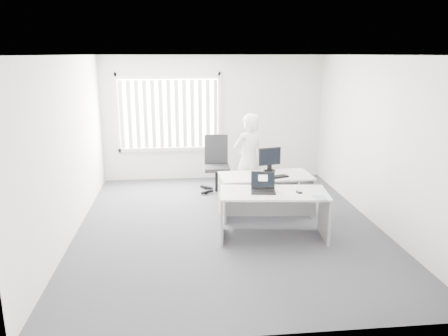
{
  "coord_description": "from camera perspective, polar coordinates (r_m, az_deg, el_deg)",
  "views": [
    {
      "loc": [
        -0.8,
        -6.85,
        2.82
      ],
      "look_at": [
        -0.06,
        0.15,
        0.97
      ],
      "focal_mm": 35.0,
      "sensor_mm": 36.0,
      "label": 1
    }
  ],
  "objects": [
    {
      "name": "desk_far",
      "position": [
        7.83,
        5.44,
        -2.38
      ],
      "size": [
        1.65,
        0.85,
        0.74
      ],
      "rotation": [
        0.0,
        0.0,
        0.06
      ],
      "color": "silver",
      "rests_on": "ground"
    },
    {
      "name": "monitor",
      "position": [
        8.02,
        5.99,
        1.14
      ],
      "size": [
        0.45,
        0.23,
        0.43
      ],
      "primitive_type": null,
      "rotation": [
        0.0,
        0.0,
        0.25
      ],
      "color": "black",
      "rests_on": "desk_far"
    },
    {
      "name": "wall_left",
      "position": [
        7.2,
        -19.58,
        2.47
      ],
      "size": [
        0.02,
        6.0,
        2.8
      ],
      "primitive_type": "cube",
      "color": "silver",
      "rests_on": "ground"
    },
    {
      "name": "laptop",
      "position": [
        6.71,
        5.16,
        -2.01
      ],
      "size": [
        0.42,
        0.38,
        0.29
      ],
      "primitive_type": null,
      "rotation": [
        0.0,
        0.0,
        -0.14
      ],
      "color": "black",
      "rests_on": "desk_near"
    },
    {
      "name": "booklet",
      "position": [
        6.61,
        12.48,
        -3.84
      ],
      "size": [
        0.16,
        0.23,
        0.01
      ],
      "primitive_type": "cube",
      "rotation": [
        0.0,
        0.0,
        0.02
      ],
      "color": "white",
      "rests_on": "desk_near"
    },
    {
      "name": "wall_front",
      "position": [
        4.18,
        5.35,
        -5.19
      ],
      "size": [
        5.0,
        0.02,
        2.8
      ],
      "primitive_type": "cube",
      "color": "silver",
      "rests_on": "ground"
    },
    {
      "name": "ground",
      "position": [
        7.45,
        0.58,
        -7.53
      ],
      "size": [
        6.0,
        6.0,
        0.0
      ],
      "primitive_type": "plane",
      "color": "#53525A",
      "rests_on": "ground"
    },
    {
      "name": "wall_right",
      "position": [
        7.74,
        19.36,
        3.29
      ],
      "size": [
        0.02,
        6.0,
        2.8
      ],
      "primitive_type": "cube",
      "color": "silver",
      "rests_on": "ground"
    },
    {
      "name": "ceiling",
      "position": [
        6.9,
        0.64,
        14.53
      ],
      "size": [
        5.0,
        6.0,
        0.02
      ],
      "primitive_type": "cube",
      "color": "white",
      "rests_on": "wall_back"
    },
    {
      "name": "wall_back",
      "position": [
        9.99,
        -1.38,
        6.51
      ],
      "size": [
        5.0,
        0.02,
        2.8
      ],
      "primitive_type": "cube",
      "color": "silver",
      "rests_on": "ground"
    },
    {
      "name": "office_chair",
      "position": [
        9.2,
        -0.95,
        -0.78
      ],
      "size": [
        0.69,
        0.69,
        1.18
      ],
      "rotation": [
        0.0,
        0.0,
        -0.03
      ],
      "color": "black",
      "rests_on": "ground"
    },
    {
      "name": "window",
      "position": [
        9.9,
        -7.19,
        7.21
      ],
      "size": [
        2.32,
        0.06,
        1.76
      ],
      "primitive_type": "cube",
      "color": "silver",
      "rests_on": "wall_back"
    },
    {
      "name": "mouse",
      "position": [
        6.78,
        9.77,
        -3.07
      ],
      "size": [
        0.08,
        0.11,
        0.04
      ],
      "primitive_type": null,
      "rotation": [
        0.0,
        0.0,
        0.23
      ],
      "color": "#A7A7AA",
      "rests_on": "paper_sheet"
    },
    {
      "name": "keyboard",
      "position": [
        7.62,
        6.75,
        -1.19
      ],
      "size": [
        0.49,
        0.31,
        0.02
      ],
      "primitive_type": "cube",
      "rotation": [
        0.0,
        0.0,
        0.36
      ],
      "color": "black",
      "rests_on": "desk_far"
    },
    {
      "name": "blinds",
      "position": [
        9.84,
        -7.19,
        6.99
      ],
      "size": [
        2.2,
        0.1,
        1.5
      ],
      "primitive_type": null,
      "color": "white",
      "rests_on": "wall_back"
    },
    {
      "name": "person",
      "position": [
        8.21,
        3.24,
        1.03
      ],
      "size": [
        0.76,
        0.63,
        1.77
      ],
      "primitive_type": "imported",
      "rotation": [
        0.0,
        0.0,
        3.52
      ],
      "color": "silver",
      "rests_on": "ground"
    },
    {
      "name": "paper_sheet",
      "position": [
        6.72,
        9.05,
        -3.39
      ],
      "size": [
        0.32,
        0.24,
        0.0
      ],
      "primitive_type": "cube",
      "rotation": [
        0.0,
        0.0,
        -0.1
      ],
      "color": "silver",
      "rests_on": "desk_near"
    },
    {
      "name": "desk_near",
      "position": [
        6.86,
        6.48,
        -4.8
      ],
      "size": [
        1.72,
        0.95,
        0.75
      ],
      "rotation": [
        0.0,
        0.0,
        -0.11
      ],
      "color": "silver",
      "rests_on": "ground"
    }
  ]
}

